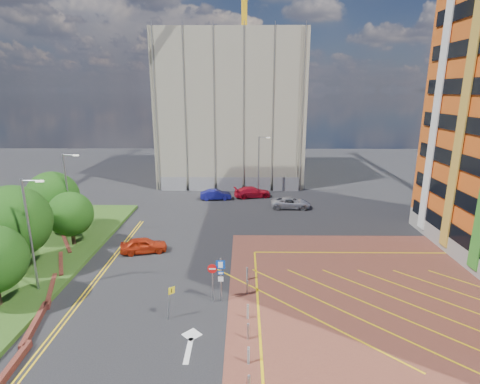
{
  "coord_description": "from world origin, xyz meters",
  "views": [
    {
      "loc": [
        2.04,
        -21.56,
        13.86
      ],
      "look_at": [
        1.75,
        4.56,
        6.76
      ],
      "focal_mm": 28.0,
      "sensor_mm": 36.0,
      "label": 1
    }
  ],
  "objects_px": {
    "tree_b": "(13,222)",
    "car_blue_back": "(216,195)",
    "lamp_left_far": "(68,192)",
    "car_red_left": "(144,245)",
    "car_silver_back": "(291,203)",
    "sign_cluster": "(218,275)",
    "car_red_back": "(252,192)",
    "lamp_left_near": "(31,231)",
    "tree_d": "(53,197)",
    "lamp_back": "(259,164)",
    "warning_sign": "(170,299)",
    "tree_c": "(70,214)"
  },
  "relations": [
    {
      "from": "tree_c",
      "to": "lamp_back",
      "type": "relative_size",
      "value": 0.61
    },
    {
      "from": "lamp_left_near",
      "to": "car_blue_back",
      "type": "xyz_separation_m",
      "value": [
        10.76,
        23.61,
        -3.99
      ]
    },
    {
      "from": "sign_cluster",
      "to": "car_blue_back",
      "type": "relative_size",
      "value": 0.79
    },
    {
      "from": "lamp_left_near",
      "to": "car_red_back",
      "type": "distance_m",
      "value": 29.52
    },
    {
      "from": "car_silver_back",
      "to": "lamp_left_near",
      "type": "bearing_deg",
      "value": 136.96
    },
    {
      "from": "car_red_left",
      "to": "car_red_back",
      "type": "bearing_deg",
      "value": -42.33
    },
    {
      "from": "sign_cluster",
      "to": "warning_sign",
      "type": "bearing_deg",
      "value": -144.25
    },
    {
      "from": "car_red_back",
      "to": "car_silver_back",
      "type": "relative_size",
      "value": 1.03
    },
    {
      "from": "tree_d",
      "to": "lamp_back",
      "type": "relative_size",
      "value": 0.76
    },
    {
      "from": "tree_c",
      "to": "lamp_left_near",
      "type": "distance_m",
      "value": 8.2
    },
    {
      "from": "tree_b",
      "to": "tree_d",
      "type": "bearing_deg",
      "value": 97.13
    },
    {
      "from": "lamp_back",
      "to": "car_silver_back",
      "type": "bearing_deg",
      "value": -58.83
    },
    {
      "from": "lamp_left_far",
      "to": "lamp_back",
      "type": "distance_m",
      "value": 24.46
    },
    {
      "from": "tree_b",
      "to": "lamp_left_near",
      "type": "distance_m",
      "value": 4.32
    },
    {
      "from": "sign_cluster",
      "to": "car_red_left",
      "type": "xyz_separation_m",
      "value": [
        -7.09,
        7.93,
        -1.27
      ]
    },
    {
      "from": "car_silver_back",
      "to": "lamp_left_far",
      "type": "bearing_deg",
      "value": 116.45
    },
    {
      "from": "sign_cluster",
      "to": "car_red_back",
      "type": "height_order",
      "value": "sign_cluster"
    },
    {
      "from": "tree_b",
      "to": "car_blue_back",
      "type": "bearing_deg",
      "value": 56.12
    },
    {
      "from": "lamp_back",
      "to": "car_red_left",
      "type": "distance_m",
      "value": 22.27
    },
    {
      "from": "warning_sign",
      "to": "lamp_back",
      "type": "bearing_deg",
      "value": 77.18
    },
    {
      "from": "lamp_left_far",
      "to": "warning_sign",
      "type": "xyz_separation_m",
      "value": [
        11.89,
        -13.05,
        -3.23
      ]
    },
    {
      "from": "lamp_left_near",
      "to": "car_blue_back",
      "type": "relative_size",
      "value": 1.98
    },
    {
      "from": "tree_c",
      "to": "lamp_back",
      "type": "height_order",
      "value": "lamp_back"
    },
    {
      "from": "lamp_left_far",
      "to": "car_blue_back",
      "type": "relative_size",
      "value": 1.98
    },
    {
      "from": "tree_d",
      "to": "lamp_left_near",
      "type": "height_order",
      "value": "lamp_left_near"
    },
    {
      "from": "lamp_left_far",
      "to": "tree_d",
      "type": "bearing_deg",
      "value": 154.32
    },
    {
      "from": "car_blue_back",
      "to": "car_silver_back",
      "type": "bearing_deg",
      "value": -116.9
    },
    {
      "from": "lamp_left_near",
      "to": "car_blue_back",
      "type": "distance_m",
      "value": 26.25
    },
    {
      "from": "car_silver_back",
      "to": "tree_c",
      "type": "bearing_deg",
      "value": 121.63
    },
    {
      "from": "lamp_left_far",
      "to": "car_red_left",
      "type": "relative_size",
      "value": 2.0
    },
    {
      "from": "tree_c",
      "to": "warning_sign",
      "type": "distance_m",
      "value": 15.67
    },
    {
      "from": "tree_d",
      "to": "sign_cluster",
      "type": "height_order",
      "value": "tree_d"
    },
    {
      "from": "car_silver_back",
      "to": "tree_b",
      "type": "bearing_deg",
      "value": 128.36
    },
    {
      "from": "tree_c",
      "to": "car_blue_back",
      "type": "bearing_deg",
      "value": 52.82
    },
    {
      "from": "car_red_back",
      "to": "car_silver_back",
      "type": "height_order",
      "value": "car_red_back"
    },
    {
      "from": "car_red_left",
      "to": "tree_d",
      "type": "bearing_deg",
      "value": 54.02
    },
    {
      "from": "lamp_back",
      "to": "car_silver_back",
      "type": "height_order",
      "value": "lamp_back"
    },
    {
      "from": "tree_b",
      "to": "car_blue_back",
      "type": "xyz_separation_m",
      "value": [
        13.84,
        20.61,
        -3.57
      ]
    },
    {
      "from": "lamp_back",
      "to": "car_silver_back",
      "type": "relative_size",
      "value": 1.68
    },
    {
      "from": "tree_d",
      "to": "car_blue_back",
      "type": "bearing_deg",
      "value": 40.35
    },
    {
      "from": "car_blue_back",
      "to": "car_red_back",
      "type": "distance_m",
      "value": 4.97
    },
    {
      "from": "car_blue_back",
      "to": "car_silver_back",
      "type": "xyz_separation_m",
      "value": [
        9.39,
        -3.64,
        -0.0
      ]
    },
    {
      "from": "sign_cluster",
      "to": "car_red_back",
      "type": "bearing_deg",
      "value": 83.65
    },
    {
      "from": "tree_c",
      "to": "tree_b",
      "type": "bearing_deg",
      "value": -111.8
    },
    {
      "from": "sign_cluster",
      "to": "car_red_left",
      "type": "bearing_deg",
      "value": 131.8
    },
    {
      "from": "car_red_left",
      "to": "lamp_back",
      "type": "bearing_deg",
      "value": -42.83
    },
    {
      "from": "car_silver_back",
      "to": "car_blue_back",
      "type": "bearing_deg",
      "value": 71.05
    },
    {
      "from": "car_red_left",
      "to": "car_blue_back",
      "type": "bearing_deg",
      "value": -30.25
    },
    {
      "from": "lamp_left_far",
      "to": "car_red_back",
      "type": "bearing_deg",
      "value": 40.0
    },
    {
      "from": "car_red_back",
      "to": "car_red_left",
      "type": "bearing_deg",
      "value": 138.62
    }
  ]
}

